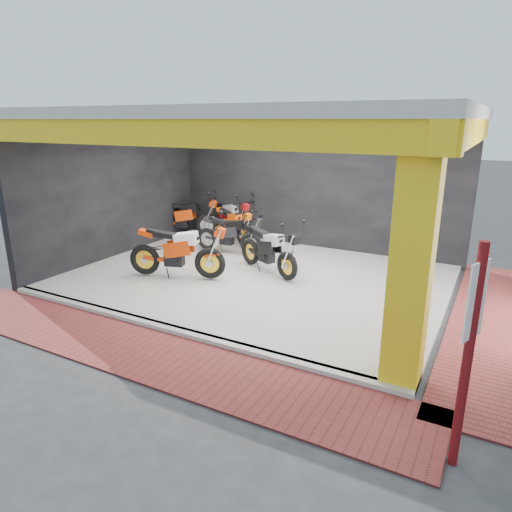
{
  "coord_description": "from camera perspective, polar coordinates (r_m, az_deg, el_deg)",
  "views": [
    {
      "loc": [
        4.65,
        -6.55,
        3.49
      ],
      "look_at": [
        0.52,
        1.03,
        0.9
      ],
      "focal_mm": 32.0,
      "sensor_mm": 36.0,
      "label": 1
    }
  ],
  "objects": [
    {
      "name": "ground",
      "position": [
        8.76,
        -6.25,
        -6.89
      ],
      "size": [
        80.0,
        80.0,
        0.0
      ],
      "primitive_type": "plane",
      "color": "#2D2D30",
      "rests_on": "ground"
    },
    {
      "name": "showroom_floor",
      "position": [
        10.33,
        0.06,
        -2.77
      ],
      "size": [
        8.0,
        6.0,
        0.1
      ],
      "primitive_type": "cube",
      "color": "white",
      "rests_on": "ground"
    },
    {
      "name": "showroom_ceiling",
      "position": [
        9.74,
        0.06,
        17.33
      ],
      "size": [
        8.4,
        6.4,
        0.2
      ],
      "primitive_type": "cube",
      "color": "beige",
      "rests_on": "corner_column"
    },
    {
      "name": "back_wall",
      "position": [
        12.67,
        6.85,
        8.68
      ],
      "size": [
        8.2,
        0.2,
        3.5
      ],
      "primitive_type": "cube",
      "color": "black",
      "rests_on": "ground"
    },
    {
      "name": "left_wall",
      "position": [
        12.36,
        -17.04,
        7.87
      ],
      "size": [
        0.2,
        6.2,
        3.5
      ],
      "primitive_type": "cube",
      "color": "black",
      "rests_on": "ground"
    },
    {
      "name": "corner_column",
      "position": [
        6.13,
        18.91,
        -0.75
      ],
      "size": [
        0.5,
        0.5,
        3.5
      ],
      "primitive_type": "cube",
      "color": "yellow",
      "rests_on": "ground"
    },
    {
      "name": "header_beam_front",
      "position": [
        7.25,
        -11.74,
        14.84
      ],
      "size": [
        8.4,
        0.3,
        0.4
      ],
      "primitive_type": "cube",
      "color": "yellow",
      "rests_on": "corner_column"
    },
    {
      "name": "header_beam_right",
      "position": [
        8.58,
        25.01,
        13.91
      ],
      "size": [
        0.3,
        6.4,
        0.4
      ],
      "primitive_type": "cube",
      "color": "yellow",
      "rests_on": "corner_column"
    },
    {
      "name": "floor_kerb",
      "position": [
        8.01,
        -10.46,
        -9.06
      ],
      "size": [
        8.0,
        0.2,
        0.1
      ],
      "primitive_type": "cube",
      "color": "white",
      "rests_on": "ground"
    },
    {
      "name": "paver_front",
      "position": [
        7.51,
        -14.23,
        -11.46
      ],
      "size": [
        9.0,
        1.4,
        0.03
      ],
      "primitive_type": "cube",
      "color": "maroon",
      "rests_on": "ground"
    },
    {
      "name": "paver_right",
      "position": [
        9.24,
        27.47,
        -7.42
      ],
      "size": [
        1.4,
        7.0,
        0.03
      ],
      "primitive_type": "cube",
      "color": "maroon",
      "rests_on": "ground"
    },
    {
      "name": "signpost",
      "position": [
        4.99,
        25.05,
        -10.62
      ],
      "size": [
        0.15,
        0.32,
        2.44
      ],
      "rotation": [
        0.0,
        0.0,
        -0.4
      ],
      "color": "maroon",
      "rests_on": "ground"
    },
    {
      "name": "moto_hero",
      "position": [
        9.93,
        -5.84,
        0.96
      ],
      "size": [
        2.49,
        1.55,
        1.43
      ],
      "primitive_type": null,
      "rotation": [
        0.0,
        0.0,
        0.32
      ],
      "color": "red",
      "rests_on": "showroom_floor"
    },
    {
      "name": "moto_row_a",
      "position": [
        9.82,
        3.95,
        0.46
      ],
      "size": [
        2.27,
        1.63,
        1.3
      ],
      "primitive_type": null,
      "rotation": [
        0.0,
        0.0,
        -0.44
      ],
      "color": "black",
      "rests_on": "showroom_floor"
    },
    {
      "name": "moto_row_b",
      "position": [
        11.66,
        -0.67,
        2.89
      ],
      "size": [
        2.04,
        0.9,
        1.22
      ],
      "primitive_type": null,
      "rotation": [
        0.0,
        0.0,
        0.08
      ],
      "color": "black",
      "rests_on": "showroom_floor"
    },
    {
      "name": "moto_row_c",
      "position": [
        12.45,
        -1.59,
        3.75
      ],
      "size": [
        2.09,
        1.54,
        1.21
      ],
      "primitive_type": null,
      "rotation": [
        0.0,
        0.0,
        -0.47
      ],
      "color": "#F7640A",
      "rests_on": "showroom_floor"
    },
    {
      "name": "moto_row_d",
      "position": [
        13.68,
        -6.23,
        5.14
      ],
      "size": [
        2.35,
        1.42,
        1.35
      ],
      "primitive_type": null,
      "rotation": [
        0.0,
        0.0,
        0.29
      ],
      "color": "#E53E09",
      "rests_on": "showroom_floor"
    },
    {
      "name": "moto_row_e",
      "position": [
        13.38,
        -1.92,
        4.89
      ],
      "size": [
        2.29,
        1.5,
        1.31
      ],
      "primitive_type": null,
      "rotation": [
        0.0,
        0.0,
        -0.36
      ],
      "color": "#B41317",
      "rests_on": "showroom_floor"
    }
  ]
}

